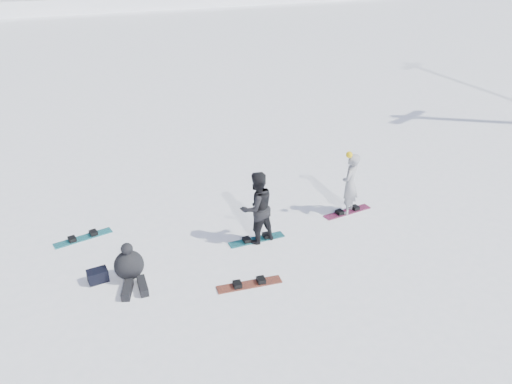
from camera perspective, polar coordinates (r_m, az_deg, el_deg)
ground at (r=13.32m, az=9.08°, el=-5.32°), size 420.00×420.00×0.00m
alpine_backdrop at (r=199.65m, az=-26.81°, el=18.27°), size 412.50×227.00×53.20m
snowboarder_woman at (r=14.19m, az=10.69°, el=0.93°), size 0.79×0.75×1.97m
snowboarder_man at (r=12.61m, az=0.09°, el=-1.79°), size 1.05×0.88×1.95m
seated_rider at (r=11.84m, az=-14.25°, el=-8.28°), size 0.79×1.19×0.96m
gear_bag at (r=12.13m, az=-17.64°, el=-9.11°), size 0.47×0.34×0.30m
snowboard_woman at (r=14.61m, az=10.39°, el=-2.25°), size 1.52×0.40×0.03m
snowboard_man at (r=13.09m, az=0.08°, el=-5.47°), size 1.51×0.32×0.03m
snowboard_loose_b at (r=11.54m, az=-0.77°, el=-10.52°), size 1.52×0.47×0.03m
snowboard_loose_c at (r=13.93m, az=-19.13°, el=-4.98°), size 1.53×0.55×0.03m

